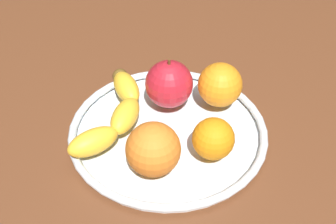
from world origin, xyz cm
name	(u,v)px	position (x,y,z in cm)	size (l,w,h in cm)	color
ground_plane	(168,144)	(0.00, 0.00, -2.00)	(111.37, 111.37, 4.00)	brown
fruit_bowl	(168,131)	(0.00, 0.00, 0.92)	(30.67, 30.67, 1.80)	silver
banana	(116,112)	(-0.54, 8.10, 3.64)	(21.52, 8.88, 3.68)	yellow
apple	(169,84)	(5.67, 1.15, 5.63)	(7.65, 7.65, 8.45)	red
orange_front_left	(150,149)	(-8.65, 0.38, 5.56)	(7.53, 7.53, 7.53)	orange
orange_back_right	(220,85)	(7.64, -6.69, 5.36)	(7.12, 7.12, 7.12)	orange
orange_front_right	(213,139)	(-4.08, -7.46, 4.82)	(6.05, 6.05, 6.05)	orange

